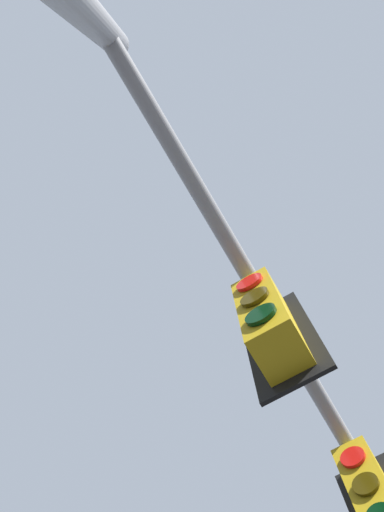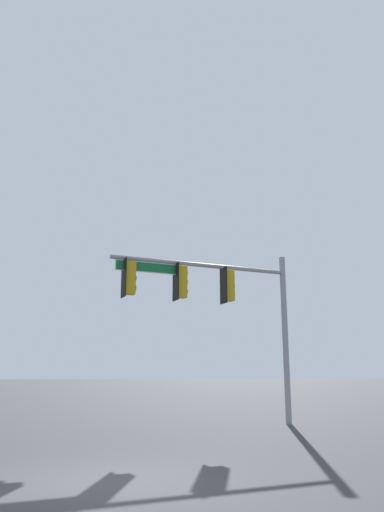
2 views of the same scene
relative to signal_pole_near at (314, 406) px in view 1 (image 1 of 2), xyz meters
The scene contains 1 object.
signal_pole_near is the anchor object (origin of this frame).
Camera 1 is at (-6.09, -8.52, 1.48)m, focal length 35.00 mm.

